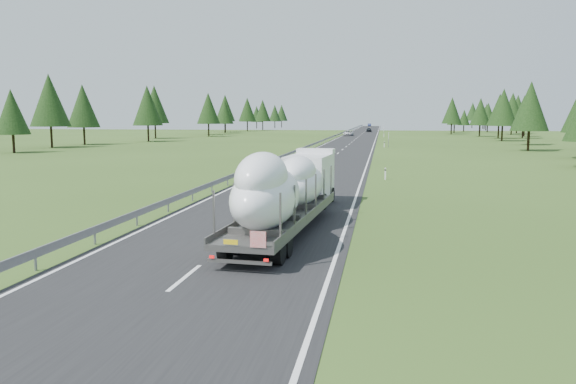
% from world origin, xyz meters
% --- Properties ---
extents(ground, '(400.00, 400.00, 0.00)m').
position_xyz_m(ground, '(0.00, 0.00, 0.00)').
color(ground, '#2F4A18').
rests_on(ground, ground).
extents(road_surface, '(10.00, 400.00, 0.02)m').
position_xyz_m(road_surface, '(0.00, 100.00, 0.01)').
color(road_surface, black).
rests_on(road_surface, ground).
extents(guardrail, '(0.10, 400.00, 0.76)m').
position_xyz_m(guardrail, '(-5.30, 99.94, 0.60)').
color(guardrail, slate).
rests_on(guardrail, ground).
extents(marker_posts, '(0.13, 350.08, 1.00)m').
position_xyz_m(marker_posts, '(6.50, 155.00, 0.54)').
color(marker_posts, silver).
rests_on(marker_posts, ground).
extents(highway_sign, '(0.08, 0.90, 2.60)m').
position_xyz_m(highway_sign, '(7.20, 80.00, 1.81)').
color(highway_sign, slate).
rests_on(highway_sign, ground).
extents(tree_line_right, '(27.93, 288.40, 12.40)m').
position_xyz_m(tree_line_right, '(39.02, 98.60, 6.85)').
color(tree_line_right, black).
rests_on(tree_line_right, ground).
extents(tree_line_left, '(16.05, 287.89, 12.55)m').
position_xyz_m(tree_line_left, '(-44.22, 111.26, 7.29)').
color(tree_line_left, black).
rests_on(tree_line_left, ground).
extents(boat_truck, '(3.30, 17.52, 3.90)m').
position_xyz_m(boat_truck, '(2.04, 8.62, 2.01)').
color(boat_truck, white).
rests_on(boat_truck, ground).
extents(distant_van, '(2.76, 5.24, 1.41)m').
position_xyz_m(distant_van, '(-2.98, 136.78, 0.70)').
color(distant_van, silver).
rests_on(distant_van, ground).
extents(distant_car_dark, '(1.96, 4.39, 1.47)m').
position_xyz_m(distant_car_dark, '(1.52, 175.92, 0.73)').
color(distant_car_dark, black).
rests_on(distant_car_dark, ground).
extents(distant_car_blue, '(1.94, 4.84, 1.56)m').
position_xyz_m(distant_car_blue, '(-0.93, 284.88, 0.78)').
color(distant_car_blue, '#192146').
rests_on(distant_car_blue, ground).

